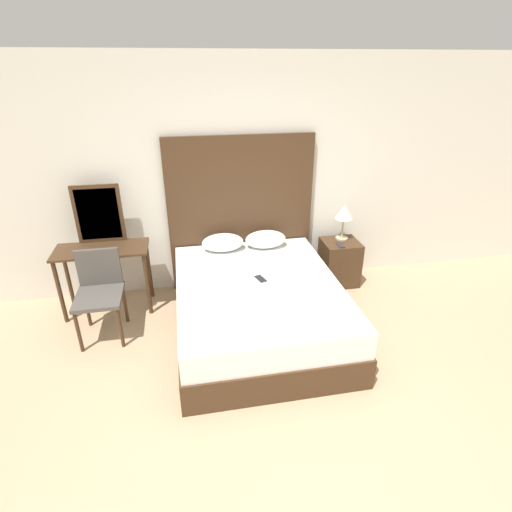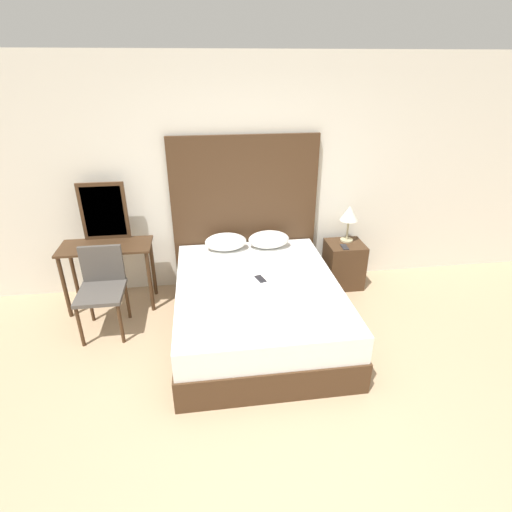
% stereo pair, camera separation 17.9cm
% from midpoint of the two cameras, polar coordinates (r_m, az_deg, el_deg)
% --- Properties ---
extents(ground_plane, '(16.00, 16.00, 0.00)m').
position_cam_midpoint_polar(ground_plane, '(3.26, 6.76, -26.52)').
color(ground_plane, tan).
extents(wall_back, '(10.00, 0.06, 2.70)m').
position_cam_midpoint_polar(wall_back, '(4.76, -0.34, 11.07)').
color(wall_back, silver).
rests_on(wall_back, ground_plane).
extents(bed, '(1.65, 2.06, 0.58)m').
position_cam_midpoint_polar(bed, '(4.17, 1.44, -7.36)').
color(bed, '#422B19').
rests_on(bed, ground_plane).
extents(headboard, '(1.73, 0.05, 1.86)m').
position_cam_midpoint_polar(headboard, '(4.82, -0.52, 5.99)').
color(headboard, '#422B19').
rests_on(headboard, ground_plane).
extents(pillow_left, '(0.49, 0.30, 0.20)m').
position_cam_midpoint_polar(pillow_left, '(4.68, -3.25, 2.02)').
color(pillow_left, white).
rests_on(pillow_left, bed).
extents(pillow_right, '(0.49, 0.30, 0.20)m').
position_cam_midpoint_polar(pillow_right, '(4.74, 2.92, 2.37)').
color(pillow_right, white).
rests_on(pillow_right, bed).
extents(phone_on_bed, '(0.11, 0.16, 0.01)m').
position_cam_midpoint_polar(phone_on_bed, '(4.08, 1.90, -3.29)').
color(phone_on_bed, '#232328').
rests_on(phone_on_bed, bed).
extents(nightstand, '(0.44, 0.42, 0.57)m').
position_cam_midpoint_polar(nightstand, '(5.15, 13.38, -1.16)').
color(nightstand, '#422B19').
rests_on(nightstand, ground_plane).
extents(table_lamp, '(0.22, 0.22, 0.45)m').
position_cam_midpoint_polar(table_lamp, '(4.99, 14.18, 5.72)').
color(table_lamp, tan).
rests_on(table_lamp, nightstand).
extents(phone_on_nightstand, '(0.08, 0.15, 0.01)m').
position_cam_midpoint_polar(phone_on_nightstand, '(4.93, 13.56, 1.26)').
color(phone_on_nightstand, '#232328').
rests_on(phone_on_nightstand, nightstand).
extents(vanity_desk, '(0.99, 0.44, 0.76)m').
position_cam_midpoint_polar(vanity_desk, '(4.71, -19.46, -0.15)').
color(vanity_desk, '#422B19').
rests_on(vanity_desk, ground_plane).
extents(vanity_mirror, '(0.50, 0.03, 0.65)m').
position_cam_midpoint_polar(vanity_mirror, '(4.71, -19.90, 6.01)').
color(vanity_mirror, '#422B19').
rests_on(vanity_mirror, vanity_desk).
extents(chair, '(0.45, 0.50, 0.89)m').
position_cam_midpoint_polar(chair, '(4.37, -20.08, -3.82)').
color(chair, '#4C4742').
rests_on(chair, ground_plane).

